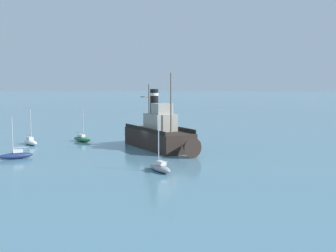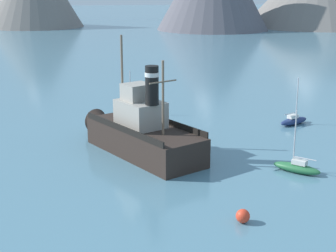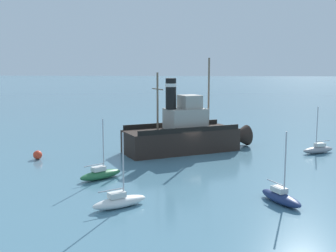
{
  "view_description": "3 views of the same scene",
  "coord_description": "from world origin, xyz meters",
  "px_view_note": "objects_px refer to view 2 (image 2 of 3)",
  "views": [
    {
      "loc": [
        -2.71,
        54.21,
        9.01
      ],
      "look_at": [
        -2.47,
        0.87,
        3.15
      ],
      "focal_mm": 45.0,
      "sensor_mm": 36.0,
      "label": 1
    },
    {
      "loc": [
        -4.45,
        -42.71,
        14.23
      ],
      "look_at": [
        0.76,
        -1.58,
        2.63
      ],
      "focal_mm": 55.0,
      "sensor_mm": 36.0,
      "label": 2
    },
    {
      "loc": [
        42.66,
        1.67,
        9.19
      ],
      "look_at": [
        -0.1,
        -2.23,
        2.91
      ],
      "focal_mm": 45.0,
      "sensor_mm": 36.0,
      "label": 3
    }
  ],
  "objects_px": {
    "sailboat_green": "(297,167)",
    "mooring_buoy": "(243,216)",
    "sailboat_grey": "(129,110)",
    "sailboat_navy": "(294,120)",
    "old_tugboat": "(140,132)"
  },
  "relations": [
    {
      "from": "sailboat_green",
      "to": "mooring_buoy",
      "type": "bearing_deg",
      "value": -129.16
    },
    {
      "from": "sailboat_grey",
      "to": "mooring_buoy",
      "type": "distance_m",
      "value": 28.63
    },
    {
      "from": "sailboat_grey",
      "to": "mooring_buoy",
      "type": "relative_size",
      "value": 5.62
    },
    {
      "from": "sailboat_navy",
      "to": "sailboat_grey",
      "type": "bearing_deg",
      "value": 158.17
    },
    {
      "from": "sailboat_green",
      "to": "old_tugboat",
      "type": "bearing_deg",
      "value": 151.37
    },
    {
      "from": "old_tugboat",
      "to": "mooring_buoy",
      "type": "relative_size",
      "value": 16.24
    },
    {
      "from": "sailboat_navy",
      "to": "sailboat_green",
      "type": "xyz_separation_m",
      "value": [
        -4.79,
        -13.5,
        0.0
      ]
    },
    {
      "from": "mooring_buoy",
      "to": "sailboat_grey",
      "type": "bearing_deg",
      "value": 101.0
    },
    {
      "from": "sailboat_grey",
      "to": "mooring_buoy",
      "type": "xyz_separation_m",
      "value": [
        5.46,
        -28.1,
        0.01
      ]
    },
    {
      "from": "sailboat_grey",
      "to": "sailboat_navy",
      "type": "bearing_deg",
      "value": -21.83
    },
    {
      "from": "old_tugboat",
      "to": "sailboat_grey",
      "type": "relative_size",
      "value": 2.89
    },
    {
      "from": "mooring_buoy",
      "to": "sailboat_navy",
      "type": "bearing_deg",
      "value": 62.3
    },
    {
      "from": "sailboat_green",
      "to": "sailboat_navy",
      "type": "bearing_deg",
      "value": 70.45
    },
    {
      "from": "old_tugboat",
      "to": "mooring_buoy",
      "type": "xyz_separation_m",
      "value": [
        5.23,
        -14.29,
        -1.39
      ]
    },
    {
      "from": "sailboat_navy",
      "to": "sailboat_green",
      "type": "distance_m",
      "value": 14.32
    }
  ]
}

